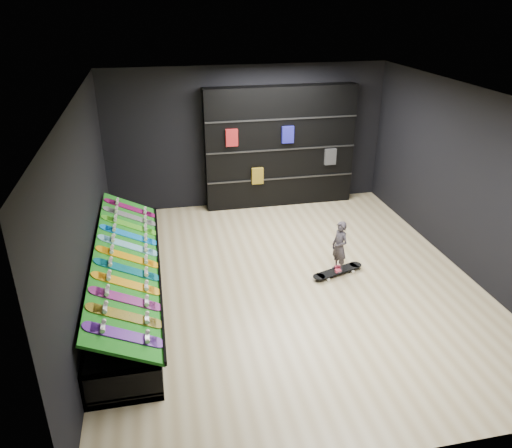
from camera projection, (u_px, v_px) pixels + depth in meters
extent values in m
cube|color=tan|center=(288.00, 282.00, 8.18)|extent=(6.00, 7.00, 0.01)
cube|color=white|center=(294.00, 96.00, 6.92)|extent=(6.00, 7.00, 0.01)
cube|color=black|center=(247.00, 137.00, 10.66)|extent=(6.00, 0.02, 3.00)
cube|color=black|center=(396.00, 339.00, 4.45)|extent=(6.00, 0.02, 3.00)
cube|color=black|center=(85.00, 213.00, 6.99)|extent=(0.02, 7.00, 3.00)
cube|color=black|center=(469.00, 183.00, 8.11)|extent=(0.02, 7.00, 3.00)
cube|color=#116510|center=(127.00, 259.00, 7.42)|extent=(0.92, 4.50, 0.46)
cube|color=black|center=(280.00, 147.00, 10.71)|extent=(3.23, 0.38, 2.59)
imported|color=black|center=(339.00, 256.00, 8.23)|extent=(0.20, 0.23, 0.53)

